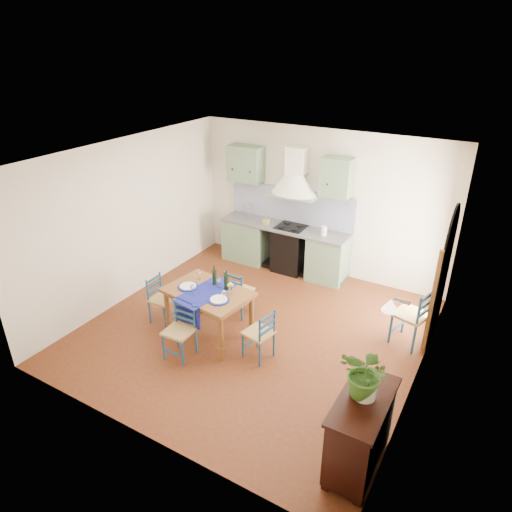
# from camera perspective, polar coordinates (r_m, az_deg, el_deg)

# --- Properties ---
(floor) EXTENTS (5.00, 5.00, 0.00)m
(floor) POSITION_cam_1_polar(r_m,az_deg,el_deg) (7.43, -0.26, -9.24)
(floor) COLOR #4D1E10
(floor) RESTS_ON ground
(back_wall) EXTENTS (5.00, 0.96, 2.80)m
(back_wall) POSITION_cam_1_polar(r_m,az_deg,el_deg) (8.92, 4.61, 4.61)
(back_wall) COLOR silver
(back_wall) RESTS_ON ground
(right_wall) EXTENTS (0.26, 5.00, 2.80)m
(right_wall) POSITION_cam_1_polar(r_m,az_deg,el_deg) (6.27, 21.19, -3.95)
(right_wall) COLOR silver
(right_wall) RESTS_ON ground
(left_wall) EXTENTS (0.04, 5.00, 2.80)m
(left_wall) POSITION_cam_1_polar(r_m,az_deg,el_deg) (8.18, -15.61, 4.32)
(left_wall) COLOR silver
(left_wall) RESTS_ON ground
(ceiling) EXTENTS (5.00, 5.00, 0.01)m
(ceiling) POSITION_cam_1_polar(r_m,az_deg,el_deg) (6.25, -0.31, 12.31)
(ceiling) COLOR white
(ceiling) RESTS_ON back_wall
(dining_table) EXTENTS (1.37, 1.06, 1.12)m
(dining_table) POSITION_cam_1_polar(r_m,az_deg,el_deg) (6.96, -6.01, -5.05)
(dining_table) COLOR brown
(dining_table) RESTS_ON ground
(chair_near) EXTENTS (0.41, 0.41, 0.84)m
(chair_near) POSITION_cam_1_polar(r_m,az_deg,el_deg) (6.75, -9.46, -9.18)
(chair_near) COLOR navy
(chair_near) RESTS_ON ground
(chair_far) EXTENTS (0.41, 0.41, 0.84)m
(chair_far) POSITION_cam_1_polar(r_m,az_deg,el_deg) (7.60, -2.24, -4.48)
(chair_far) COLOR navy
(chair_far) RESTS_ON ground
(chair_left) EXTENTS (0.37, 0.37, 0.80)m
(chair_left) POSITION_cam_1_polar(r_m,az_deg,el_deg) (7.59, -11.74, -5.28)
(chair_left) COLOR navy
(chair_left) RESTS_ON ground
(chair_right) EXTENTS (0.44, 0.44, 0.80)m
(chair_right) POSITION_cam_1_polar(r_m,az_deg,el_deg) (6.63, 0.50, -9.71)
(chair_right) COLOR navy
(chair_right) RESTS_ON ground
(chair_spare) EXTENTS (0.56, 0.56, 0.97)m
(chair_spare) POSITION_cam_1_polar(r_m,az_deg,el_deg) (7.25, 19.05, -7.09)
(chair_spare) COLOR navy
(chair_spare) RESTS_ON ground
(sideboard) EXTENTS (0.50, 1.05, 0.94)m
(sideboard) POSITION_cam_1_polar(r_m,az_deg,el_deg) (5.27, 12.84, -20.46)
(sideboard) COLOR black
(sideboard) RESTS_ON ground
(potted_plant) EXTENTS (0.63, 0.59, 0.56)m
(potted_plant) POSITION_cam_1_polar(r_m,az_deg,el_deg) (4.83, 13.67, -14.18)
(potted_plant) COLOR #34661F
(potted_plant) RESTS_ON sideboard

